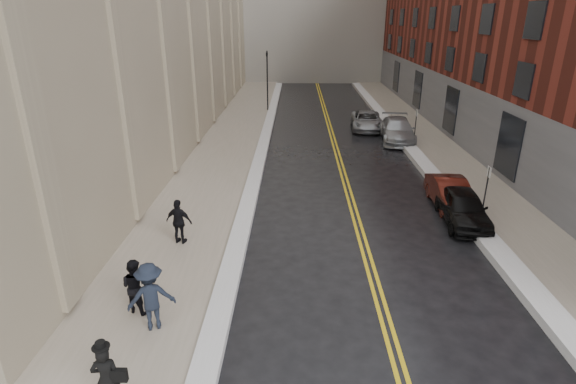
{
  "coord_description": "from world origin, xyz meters",
  "views": [
    {
      "loc": [
        -0.06,
        -9.64,
        8.03
      ],
      "look_at": [
        -0.37,
        6.61,
        1.6
      ],
      "focal_mm": 28.0,
      "sensor_mm": 36.0,
      "label": 1
    }
  ],
  "objects_px": {
    "car_maroon": "(450,194)",
    "pedestrian_b": "(151,297)",
    "car_silver_near": "(397,130)",
    "car_black": "(463,207)",
    "pedestrian_a": "(135,286)",
    "pedestrian_c": "(179,222)",
    "pedestrian_main": "(107,379)",
    "car_silver_far": "(367,120)"
  },
  "relations": [
    {
      "from": "car_silver_near",
      "to": "pedestrian_c",
      "type": "xyz_separation_m",
      "value": [
        -11.11,
        -15.21,
        0.25
      ]
    },
    {
      "from": "car_silver_near",
      "to": "pedestrian_b",
      "type": "height_order",
      "value": "pedestrian_b"
    },
    {
      "from": "car_silver_far",
      "to": "pedestrian_c",
      "type": "bearing_deg",
      "value": -113.13
    },
    {
      "from": "car_silver_near",
      "to": "car_black",
      "type": "bearing_deg",
      "value": -84.07
    },
    {
      "from": "car_maroon",
      "to": "car_black",
      "type": "bearing_deg",
      "value": -89.34
    },
    {
      "from": "pedestrian_b",
      "to": "pedestrian_main",
      "type": "bearing_deg",
      "value": 69.6
    },
    {
      "from": "car_maroon",
      "to": "car_silver_near",
      "type": "distance_m",
      "value": 11.35
    },
    {
      "from": "car_silver_far",
      "to": "pedestrian_a",
      "type": "height_order",
      "value": "pedestrian_a"
    },
    {
      "from": "car_silver_far",
      "to": "pedestrian_b",
      "type": "bearing_deg",
      "value": -107.18
    },
    {
      "from": "car_maroon",
      "to": "car_silver_near",
      "type": "xyz_separation_m",
      "value": [
        0.0,
        11.35,
        0.11
      ]
    },
    {
      "from": "car_maroon",
      "to": "pedestrian_b",
      "type": "distance_m",
      "value": 13.77
    },
    {
      "from": "pedestrian_a",
      "to": "pedestrian_b",
      "type": "bearing_deg",
      "value": 154.57
    },
    {
      "from": "car_black",
      "to": "car_silver_far",
      "type": "bearing_deg",
      "value": 99.57
    },
    {
      "from": "car_black",
      "to": "car_silver_far",
      "type": "relative_size",
      "value": 0.85
    },
    {
      "from": "car_silver_near",
      "to": "car_silver_far",
      "type": "bearing_deg",
      "value": 121.32
    },
    {
      "from": "pedestrian_b",
      "to": "pedestrian_a",
      "type": "bearing_deg",
      "value": -65.0
    },
    {
      "from": "car_silver_near",
      "to": "car_maroon",
      "type": "bearing_deg",
      "value": -84.07
    },
    {
      "from": "pedestrian_a",
      "to": "pedestrian_b",
      "type": "distance_m",
      "value": 1.0
    },
    {
      "from": "pedestrian_c",
      "to": "pedestrian_b",
      "type": "bearing_deg",
      "value": 108.61
    },
    {
      "from": "pedestrian_a",
      "to": "pedestrian_c",
      "type": "xyz_separation_m",
      "value": [
        0.23,
        4.12,
        0.04
      ]
    },
    {
      "from": "car_black",
      "to": "pedestrian_b",
      "type": "bearing_deg",
      "value": -142.38
    },
    {
      "from": "pedestrian_main",
      "to": "car_black",
      "type": "bearing_deg",
      "value": -145.58
    },
    {
      "from": "car_silver_far",
      "to": "pedestrian_c",
      "type": "distance_m",
      "value": 20.88
    },
    {
      "from": "pedestrian_main",
      "to": "pedestrian_a",
      "type": "distance_m",
      "value": 3.52
    },
    {
      "from": "pedestrian_b",
      "to": "car_silver_near",
      "type": "bearing_deg",
      "value": -136.53
    },
    {
      "from": "pedestrian_a",
      "to": "pedestrian_b",
      "type": "xyz_separation_m",
      "value": [
        0.68,
        -0.71,
        0.15
      ]
    },
    {
      "from": "car_maroon",
      "to": "pedestrian_c",
      "type": "distance_m",
      "value": 11.77
    },
    {
      "from": "pedestrian_a",
      "to": "pedestrian_c",
      "type": "distance_m",
      "value": 4.12
    },
    {
      "from": "pedestrian_a",
      "to": "pedestrian_b",
      "type": "height_order",
      "value": "pedestrian_b"
    },
    {
      "from": "pedestrian_b",
      "to": "car_silver_far",
      "type": "bearing_deg",
      "value": -129.68
    },
    {
      "from": "car_black",
      "to": "pedestrian_c",
      "type": "distance_m",
      "value": 11.35
    },
    {
      "from": "car_maroon",
      "to": "pedestrian_a",
      "type": "bearing_deg",
      "value": -144.22
    },
    {
      "from": "car_maroon",
      "to": "pedestrian_c",
      "type": "relative_size",
      "value": 2.3
    },
    {
      "from": "car_black",
      "to": "car_silver_near",
      "type": "relative_size",
      "value": 0.78
    },
    {
      "from": "car_black",
      "to": "pedestrian_a",
      "type": "height_order",
      "value": "pedestrian_a"
    },
    {
      "from": "car_maroon",
      "to": "pedestrian_a",
      "type": "height_order",
      "value": "pedestrian_a"
    },
    {
      "from": "pedestrian_a",
      "to": "pedestrian_c",
      "type": "height_order",
      "value": "pedestrian_c"
    },
    {
      "from": "car_silver_far",
      "to": "pedestrian_c",
      "type": "relative_size",
      "value": 2.78
    },
    {
      "from": "car_maroon",
      "to": "pedestrian_a",
      "type": "distance_m",
      "value": 13.87
    },
    {
      "from": "car_black",
      "to": "pedestrian_main",
      "type": "relative_size",
      "value": 2.43
    },
    {
      "from": "car_black",
      "to": "car_maroon",
      "type": "distance_m",
      "value": 1.59
    },
    {
      "from": "car_silver_near",
      "to": "pedestrian_c",
      "type": "distance_m",
      "value": 18.84
    }
  ]
}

